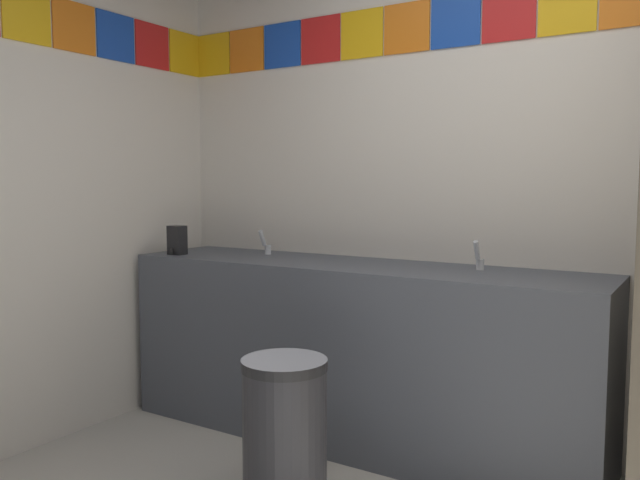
% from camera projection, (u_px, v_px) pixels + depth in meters
% --- Properties ---
extents(wall_back, '(4.32, 0.09, 2.83)m').
position_uv_depth(wall_back, '(564.00, 153.00, 2.88)').
color(wall_back, silver).
rests_on(wall_back, ground_plane).
extents(vanity_counter, '(2.40, 0.57, 0.89)m').
position_uv_depth(vanity_counter, '(353.00, 350.00, 3.17)').
color(vanity_counter, '#4C515B').
rests_on(vanity_counter, ground_plane).
extents(faucet_left, '(0.04, 0.10, 0.14)m').
position_uv_depth(faucet_left, '(266.00, 245.00, 3.52)').
color(faucet_left, silver).
rests_on(faucet_left, vanity_counter).
extents(faucet_right, '(0.04, 0.10, 0.14)m').
position_uv_depth(faucet_right, '(479.00, 259.00, 2.88)').
color(faucet_right, silver).
rests_on(faucet_right, vanity_counter).
extents(soap_dispenser, '(0.09, 0.09, 0.16)m').
position_uv_depth(soap_dispenser, '(177.00, 240.00, 3.53)').
color(soap_dispenser, black).
rests_on(soap_dispenser, vanity_counter).
extents(trash_bin, '(0.34, 0.34, 0.60)m').
position_uv_depth(trash_bin, '(285.00, 435.00, 2.49)').
color(trash_bin, '#333338').
rests_on(trash_bin, ground_plane).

